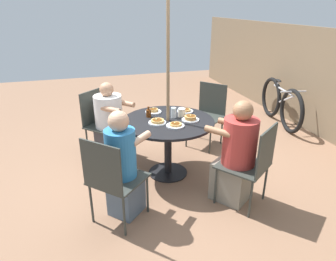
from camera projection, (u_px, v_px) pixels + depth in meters
name	position (u px, v px, depth m)	size (l,w,h in m)	color
ground_plane	(168.00, 173.00, 3.96)	(12.00, 12.00, 0.00)	#8C664C
patio_table	(168.00, 129.00, 3.71)	(1.14, 1.14, 0.74)	black
umbrella_pole	(168.00, 85.00, 3.49)	(0.04, 0.04, 2.37)	#846B4C
patio_chair_north	(252.00, 161.00, 3.12)	(0.66, 0.66, 0.95)	#333833
diner_north	(236.00, 157.00, 3.23)	(0.59, 0.56, 1.17)	gray
patio_chair_east	(208.00, 111.00, 4.59)	(0.67, 0.67, 0.95)	#333833
patio_chair_south	(101.00, 119.00, 4.26)	(0.67, 0.67, 0.95)	#333833
diner_south	(111.00, 125.00, 4.19)	(0.60, 0.59, 1.10)	#3D3D42
patio_chair_west	(112.00, 177.00, 2.85)	(0.67, 0.67, 0.95)	#333833
diner_west	(123.00, 168.00, 3.00)	(0.51, 0.52, 1.15)	slate
pancake_plate_a	(153.00, 111.00, 3.93)	(0.21, 0.21, 0.06)	white
pancake_plate_b	(175.00, 125.00, 3.48)	(0.21, 0.21, 0.05)	white
pancake_plate_c	(157.00, 122.00, 3.57)	(0.21, 0.21, 0.06)	white
pancake_plate_d	(185.00, 111.00, 3.95)	(0.21, 0.21, 0.05)	white
pancake_plate_e	(190.00, 118.00, 3.65)	(0.21, 0.21, 0.07)	white
syrup_bottle	(149.00, 113.00, 3.76)	(0.08, 0.06, 0.13)	#602D0F
coffee_cup	(182.00, 112.00, 3.78)	(0.09, 0.09, 0.10)	beige
drinking_glass_a	(174.00, 113.00, 3.73)	(0.06, 0.06, 0.13)	silver
bicycle	(281.00, 103.00, 5.44)	(1.58, 0.47, 0.78)	black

